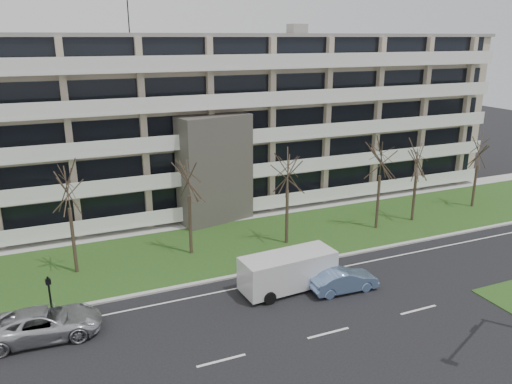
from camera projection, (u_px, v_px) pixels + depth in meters
name	position (u px, v px, depth m)	size (l,w,h in m)	color
ground	(328.00, 333.00, 26.42)	(160.00, 160.00, 0.00)	black
grass_verge	(239.00, 243.00, 37.83)	(90.00, 10.00, 0.06)	#2B4416
curb	(266.00, 270.00, 33.43)	(90.00, 0.35, 0.12)	#B2B2AD
sidewalk	(216.00, 220.00, 42.66)	(90.00, 2.00, 0.08)	#B2B2AD
lane_edge_line	(276.00, 280.00, 32.13)	(90.00, 0.12, 0.01)	white
apartment_building	(190.00, 120.00, 46.38)	(60.50, 15.10, 18.75)	#BCA892
silver_pickup	(44.00, 323.00, 25.86)	(2.64, 5.74, 1.59)	silver
blue_sedan	(344.00, 280.00, 30.63)	(1.49, 4.28, 1.41)	#7496CA
white_van	(289.00, 268.00, 30.69)	(6.11, 2.78, 2.32)	silver
pedestrian_signal	(50.00, 294.00, 26.77)	(0.29, 0.25, 2.83)	black
tree_2	(66.00, 182.00, 31.35)	(4.05, 4.05, 8.10)	#382B21
tree_3	(188.00, 172.00, 34.30)	(3.91, 3.91, 7.83)	#382B21
tree_4	(288.00, 169.00, 36.18)	(3.78, 3.78, 7.55)	#382B21
tree_5	(381.00, 154.00, 39.02)	(4.01, 4.01, 8.02)	#382B21
tree_6	(418.00, 157.00, 40.96)	(3.56, 3.56, 7.12)	#382B21
tree_7	(480.00, 148.00, 44.42)	(3.56, 3.56, 7.11)	#382B21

